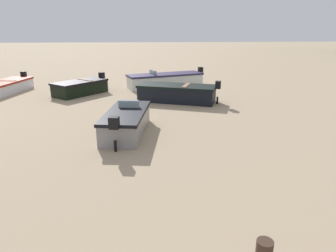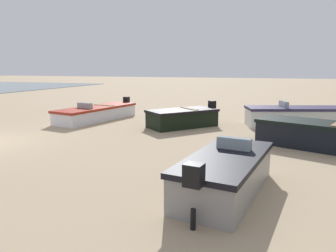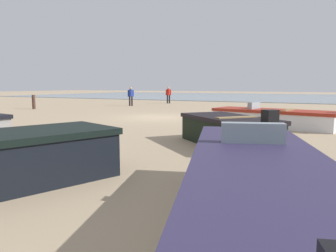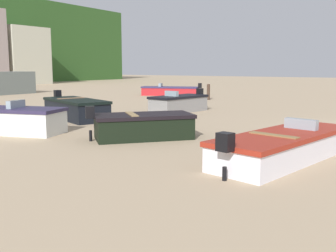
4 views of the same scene
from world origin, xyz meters
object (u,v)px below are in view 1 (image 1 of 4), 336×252
boat_grey_1 (126,122)px  boat_black_2 (177,93)px  boat_white_3 (1,88)px  boat_white_5 (165,80)px  boat_black_0 (81,87)px

boat_grey_1 → boat_black_2: bearing=72.1°
boat_white_3 → boat_white_5: bearing=-160.8°
boat_white_3 → boat_white_5: boat_white_5 is taller
boat_black_0 → boat_black_2: (2.38, 5.78, 0.04)m
boat_black_0 → boat_white_5: boat_white_5 is taller
boat_grey_1 → boat_white_3: 11.46m
boat_white_5 → boat_black_2: bearing=166.4°
boat_white_3 → boat_grey_1: bearing=146.7°
boat_black_0 → boat_grey_1: boat_grey_1 is taller
boat_black_2 → boat_white_5: size_ratio=0.83×
boat_black_0 → boat_white_5: (-1.98, 5.42, 0.05)m
boat_grey_1 → boat_white_5: 9.75m
boat_grey_1 → boat_black_2: (-5.15, 2.54, 0.02)m
boat_grey_1 → boat_black_2: size_ratio=0.84×
boat_black_0 → boat_grey_1: size_ratio=0.92×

